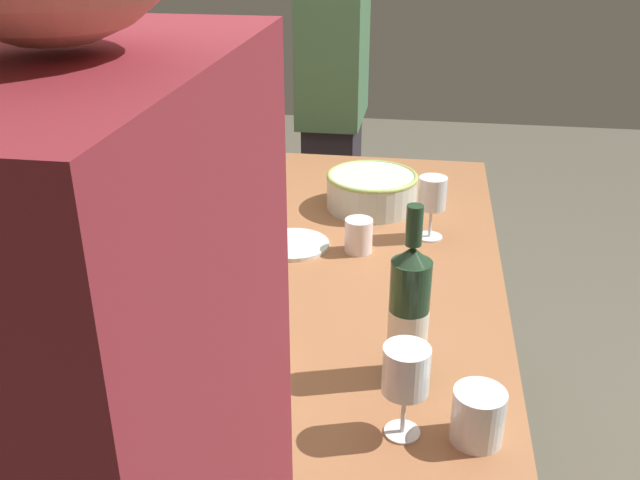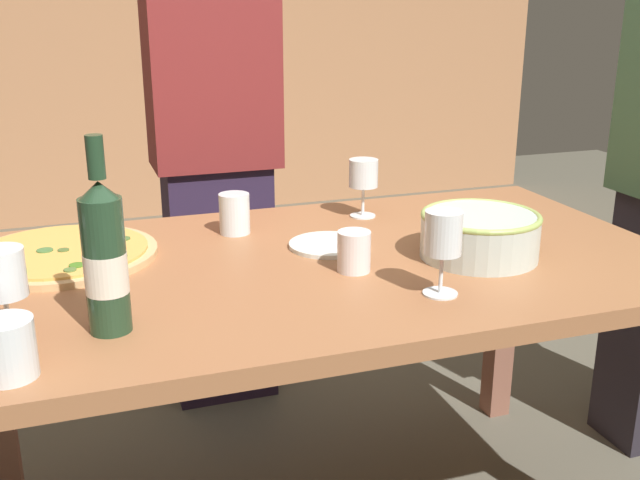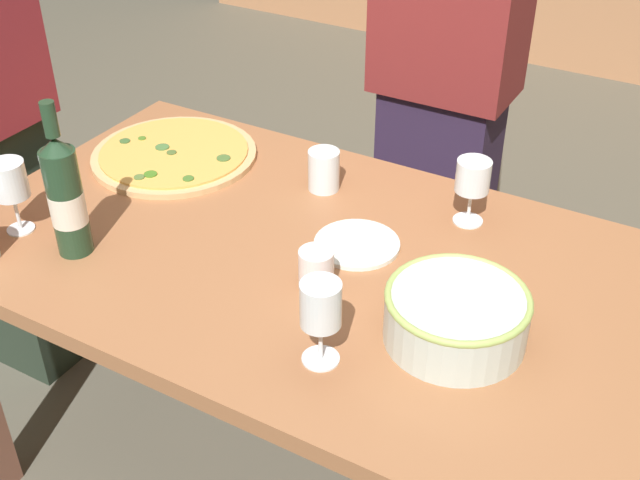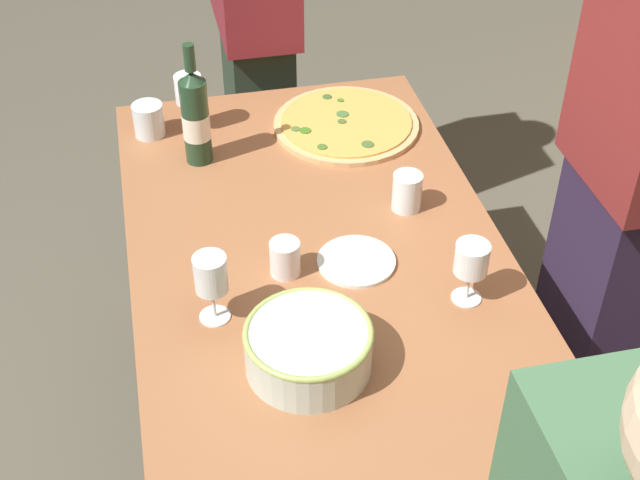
{
  "view_description": "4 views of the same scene",
  "coord_description": "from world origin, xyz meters",
  "px_view_note": "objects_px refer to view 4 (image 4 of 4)",
  "views": [
    {
      "loc": [
        -1.57,
        -0.24,
        1.55
      ],
      "look_at": [
        0.0,
        0.0,
        0.8
      ],
      "focal_mm": 39.44,
      "sensor_mm": 36.0,
      "label": 1
    },
    {
      "loc": [
        -0.51,
        -1.49,
        1.31
      ],
      "look_at": [
        0.0,
        0.0,
        0.8
      ],
      "focal_mm": 42.13,
      "sensor_mm": 36.0,
      "label": 2
    },
    {
      "loc": [
        0.69,
        -1.21,
        1.75
      ],
      "look_at": [
        0.0,
        0.0,
        0.8
      ],
      "focal_mm": 45.43,
      "sensor_mm": 36.0,
      "label": 3
    },
    {
      "loc": [
        1.56,
        -0.34,
        2.1
      ],
      "look_at": [
        0.0,
        0.0,
        0.8
      ],
      "focal_mm": 49.27,
      "sensor_mm": 36.0,
      "label": 4
    }
  ],
  "objects_px": {
    "cup_spare": "(407,192)",
    "person_guest_left": "(255,20)",
    "dining_table": "(320,284)",
    "cup_amber": "(285,258)",
    "wine_glass_near_pizza": "(211,277)",
    "cup_ceramic": "(149,120)",
    "wine_glass_by_bottle": "(471,260)",
    "serving_bowl": "(308,347)",
    "wine_glass_far_left": "(189,92)",
    "side_plate": "(356,261)",
    "person_host": "(632,171)",
    "wine_bottle": "(195,117)",
    "pizza": "(346,124)"
  },
  "relations": [
    {
      "from": "cup_amber",
      "to": "person_host",
      "type": "xyz_separation_m",
      "value": [
        -0.11,
        0.92,
        0.03
      ]
    },
    {
      "from": "wine_glass_near_pizza",
      "to": "wine_glass_far_left",
      "type": "xyz_separation_m",
      "value": [
        -0.79,
        0.03,
        0.0
      ]
    },
    {
      "from": "side_plate",
      "to": "person_host",
      "type": "distance_m",
      "value": 0.76
    },
    {
      "from": "cup_amber",
      "to": "person_guest_left",
      "type": "xyz_separation_m",
      "value": [
        -1.13,
        0.11,
        0.06
      ]
    },
    {
      "from": "dining_table",
      "to": "person_guest_left",
      "type": "relative_size",
      "value": 0.95
    },
    {
      "from": "pizza",
      "to": "cup_spare",
      "type": "relative_size",
      "value": 4.21
    },
    {
      "from": "wine_bottle",
      "to": "cup_ceramic",
      "type": "xyz_separation_m",
      "value": [
        -0.16,
        -0.12,
        -0.09
      ]
    },
    {
      "from": "side_plate",
      "to": "cup_amber",
      "type": "bearing_deg",
      "value": -91.03
    },
    {
      "from": "side_plate",
      "to": "serving_bowl",
      "type": "bearing_deg",
      "value": -30.95
    },
    {
      "from": "serving_bowl",
      "to": "wine_glass_far_left",
      "type": "distance_m",
      "value": 0.98
    },
    {
      "from": "cup_amber",
      "to": "person_guest_left",
      "type": "bearing_deg",
      "value": 174.23
    },
    {
      "from": "dining_table",
      "to": "cup_spare",
      "type": "bearing_deg",
      "value": 118.02
    },
    {
      "from": "dining_table",
      "to": "wine_glass_by_bottle",
      "type": "bearing_deg",
      "value": 52.81
    },
    {
      "from": "dining_table",
      "to": "person_guest_left",
      "type": "xyz_separation_m",
      "value": [
        -1.09,
        0.02,
        0.19
      ]
    },
    {
      "from": "dining_table",
      "to": "cup_ceramic",
      "type": "xyz_separation_m",
      "value": [
        -0.63,
        -0.36,
        0.14
      ]
    },
    {
      "from": "dining_table",
      "to": "wine_glass_near_pizza",
      "type": "relative_size",
      "value": 9.43
    },
    {
      "from": "wine_glass_far_left",
      "to": "person_guest_left",
      "type": "relative_size",
      "value": 0.1
    },
    {
      "from": "cup_ceramic",
      "to": "wine_glass_by_bottle",
      "type": "bearing_deg",
      "value": 37.43
    },
    {
      "from": "pizza",
      "to": "wine_glass_near_pizza",
      "type": "bearing_deg",
      "value": -33.77
    },
    {
      "from": "cup_ceramic",
      "to": "side_plate",
      "type": "distance_m",
      "value": 0.8
    },
    {
      "from": "wine_glass_near_pizza",
      "to": "wine_glass_far_left",
      "type": "relative_size",
      "value": 1.0
    },
    {
      "from": "pizza",
      "to": "cup_amber",
      "type": "distance_m",
      "value": 0.66
    },
    {
      "from": "cup_ceramic",
      "to": "person_guest_left",
      "type": "distance_m",
      "value": 0.6
    },
    {
      "from": "cup_spare",
      "to": "side_plate",
      "type": "bearing_deg",
      "value": -44.08
    },
    {
      "from": "cup_ceramic",
      "to": "person_host",
      "type": "height_order",
      "value": "person_host"
    },
    {
      "from": "serving_bowl",
      "to": "wine_bottle",
      "type": "height_order",
      "value": "wine_bottle"
    },
    {
      "from": "dining_table",
      "to": "serving_bowl",
      "type": "height_order",
      "value": "serving_bowl"
    },
    {
      "from": "dining_table",
      "to": "wine_glass_by_bottle",
      "type": "distance_m",
      "value": 0.42
    },
    {
      "from": "person_guest_left",
      "to": "wine_bottle",
      "type": "bearing_deg",
      "value": -21.35
    },
    {
      "from": "dining_table",
      "to": "side_plate",
      "type": "bearing_deg",
      "value": 58.39
    },
    {
      "from": "wine_glass_far_left",
      "to": "person_host",
      "type": "distance_m",
      "value": 1.21
    },
    {
      "from": "dining_table",
      "to": "pizza",
      "type": "relative_size",
      "value": 3.81
    },
    {
      "from": "dining_table",
      "to": "side_plate",
      "type": "xyz_separation_m",
      "value": [
        0.05,
        0.08,
        0.1
      ]
    },
    {
      "from": "cup_amber",
      "to": "cup_spare",
      "type": "height_order",
      "value": "cup_spare"
    },
    {
      "from": "cup_spare",
      "to": "person_guest_left",
      "type": "relative_size",
      "value": 0.06
    },
    {
      "from": "serving_bowl",
      "to": "cup_amber",
      "type": "xyz_separation_m",
      "value": [
        -0.3,
        0.01,
        -0.01
      ]
    },
    {
      "from": "cup_amber",
      "to": "wine_glass_near_pizza",
      "type": "bearing_deg",
      "value": -57.85
    },
    {
      "from": "pizza",
      "to": "person_host",
      "type": "height_order",
      "value": "person_host"
    },
    {
      "from": "dining_table",
      "to": "cup_amber",
      "type": "distance_m",
      "value": 0.17
    },
    {
      "from": "dining_table",
      "to": "wine_glass_by_bottle",
      "type": "height_order",
      "value": "wine_glass_by_bottle"
    },
    {
      "from": "dining_table",
      "to": "wine_bottle",
      "type": "bearing_deg",
      "value": -153.29
    },
    {
      "from": "pizza",
      "to": "side_plate",
      "type": "relative_size",
      "value": 2.25
    },
    {
      "from": "dining_table",
      "to": "wine_bottle",
      "type": "relative_size",
      "value": 4.64
    },
    {
      "from": "side_plate",
      "to": "person_host",
      "type": "relative_size",
      "value": 0.11
    },
    {
      "from": "cup_spare",
      "to": "person_guest_left",
      "type": "xyz_separation_m",
      "value": [
        -0.95,
        -0.23,
        0.05
      ]
    },
    {
      "from": "dining_table",
      "to": "serving_bowl",
      "type": "xyz_separation_m",
      "value": [
        0.34,
        -0.1,
        0.15
      ]
    },
    {
      "from": "dining_table",
      "to": "cup_ceramic",
      "type": "relative_size",
      "value": 16.9
    },
    {
      "from": "wine_glass_by_bottle",
      "to": "person_host",
      "type": "xyz_separation_m",
      "value": [
        -0.29,
        0.54,
        -0.04
      ]
    },
    {
      "from": "dining_table",
      "to": "person_host",
      "type": "relative_size",
      "value": 0.99
    },
    {
      "from": "wine_bottle",
      "to": "wine_glass_far_left",
      "type": "relative_size",
      "value": 2.04
    }
  ]
}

